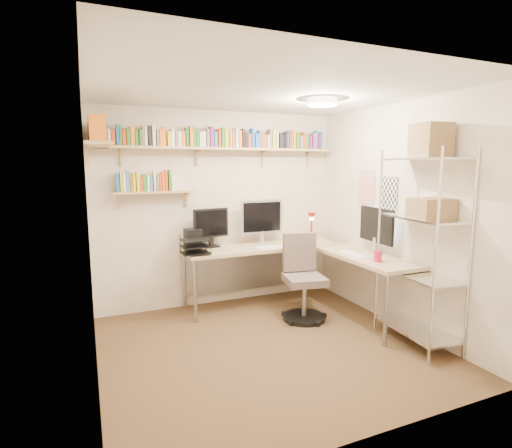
# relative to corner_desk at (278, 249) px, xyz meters

# --- Properties ---
(ground) EXTENTS (3.20, 3.20, 0.00)m
(ground) POSITION_rel_corner_desk_xyz_m (-0.57, -0.92, -0.78)
(ground) COLOR #45321D
(ground) RESTS_ON ground
(room_shell) EXTENTS (3.24, 3.04, 2.52)m
(room_shell) POSITION_rel_corner_desk_xyz_m (-0.56, -0.92, 0.77)
(room_shell) COLOR #C1B09D
(room_shell) RESTS_ON ground
(wall_shelves) EXTENTS (3.12, 1.09, 0.80)m
(wall_shelves) POSITION_rel_corner_desk_xyz_m (-1.00, 0.37, 1.25)
(wall_shelves) COLOR tan
(wall_shelves) RESTS_ON ground
(corner_desk) EXTENTS (2.31, 2.01, 1.37)m
(corner_desk) POSITION_rel_corner_desk_xyz_m (0.00, 0.00, 0.00)
(corner_desk) COLOR tan
(corner_desk) RESTS_ON ground
(office_chair) EXTENTS (0.54, 0.55, 1.01)m
(office_chair) POSITION_rel_corner_desk_xyz_m (0.14, -0.38, -0.36)
(office_chair) COLOR black
(office_chair) RESTS_ON ground
(wire_rack) EXTENTS (0.49, 0.89, 2.21)m
(wire_rack) POSITION_rel_corner_desk_xyz_m (0.85, -1.50, 0.69)
(wire_rack) COLOR silver
(wire_rack) RESTS_ON ground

